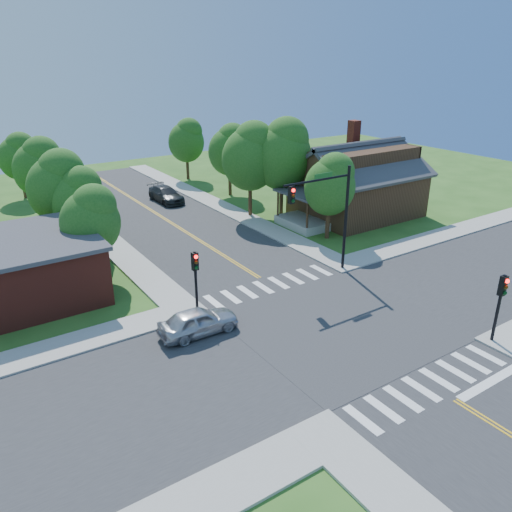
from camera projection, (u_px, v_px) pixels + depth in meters
ground at (336, 327)px, 27.20m from camera, size 100.00×100.00×0.00m
road_ns at (337, 326)px, 27.19m from camera, size 10.00×90.00×0.04m
road_ew at (337, 326)px, 27.19m from camera, size 90.00×10.00×0.04m
intersection_patch at (336, 327)px, 27.20m from camera, size 10.20×10.20×0.06m
sidewalk_ne at (348, 208)px, 47.47m from camera, size 40.00×40.00×0.14m
crosswalk_north at (271, 285)px, 31.95m from camera, size 8.85×2.00×0.01m
crosswalk_south at (430, 384)px, 22.41m from camera, size 8.85×2.00×0.01m
centerline at (337, 326)px, 27.18m from camera, size 0.30×90.00×0.01m
stop_bar at (491, 382)px, 22.64m from camera, size 4.60×0.45×0.09m
signal_mast_ne at (328, 205)px, 31.67m from camera, size 5.30×0.42×7.20m
signal_pole_se at (501, 296)px, 24.74m from camera, size 0.34×0.42×3.80m
signal_pole_nw at (196, 271)px, 27.61m from camera, size 0.34×0.42×3.80m
house_ne at (357, 179)px, 44.65m from camera, size 13.05×8.80×7.11m
building_nw at (6, 272)px, 29.35m from camera, size 10.40×8.40×3.73m
tree_e_a at (331, 183)px, 38.44m from camera, size 4.05×3.85×6.88m
tree_e_b at (283, 152)px, 43.16m from camera, size 5.22×4.96×8.88m
tree_e_c at (230, 148)px, 50.39m from camera, size 4.34×4.12×7.38m
tree_e_d at (187, 139)px, 57.02m from camera, size 4.13×3.93×7.03m
tree_w_a at (91, 218)px, 31.34m from camera, size 3.77×3.58×6.41m
tree_w_b at (60, 185)px, 36.09m from camera, size 4.48×4.25×7.61m
tree_w_c at (40, 166)px, 42.62m from camera, size 4.35×4.13×7.39m
tree_w_d at (19, 155)px, 49.49m from camera, size 3.93×3.73×6.68m
tree_house at (251, 155)px, 43.37m from camera, size 5.02×4.77×8.54m
tree_bldg at (79, 197)px, 35.62m from camera, size 3.84×3.65×6.52m
car_silver at (198, 322)px, 26.23m from camera, size 1.98×4.38×1.46m
car_dgrey at (166, 195)px, 49.48m from camera, size 2.37×5.21×1.48m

